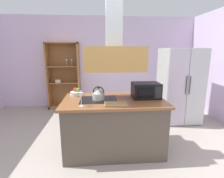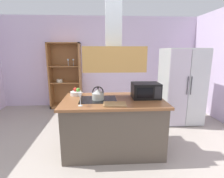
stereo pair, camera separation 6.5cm
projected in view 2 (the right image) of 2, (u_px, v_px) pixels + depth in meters
The scene contains 11 objects.
ground_plane at pixel (99, 161), 2.68m from camera, with size 7.80×7.80×0.00m, color #A3998D.
wall_back at pixel (100, 62), 5.32m from camera, with size 6.00×0.12×2.70m, color silver.
kitchen_island at pixel (113, 124), 2.94m from camera, with size 1.67×0.99×0.90m.
range_hood at pixel (113, 50), 2.67m from camera, with size 0.90×0.70×1.31m.
refrigerator at pixel (181, 86), 4.07m from camera, with size 0.90×0.77×1.75m.
dish_cabinet at pixel (66, 79), 5.15m from camera, with size 0.92×0.40×1.93m.
kettle at pixel (98, 94), 2.81m from camera, with size 0.20×0.20×0.22m.
cutting_board at pixel (115, 104), 2.56m from camera, with size 0.34×0.24×0.02m, color tan.
microwave at pixel (146, 90), 2.91m from camera, with size 0.46×0.35×0.26m.
wine_glass_on_counter at pixel (80, 96), 2.47m from camera, with size 0.08×0.08×0.21m.
fruit_bowl at pixel (76, 93), 3.10m from camera, with size 0.20×0.20×0.14m.
Camera 2 is at (0.07, -2.39, 1.68)m, focal length 27.47 mm.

